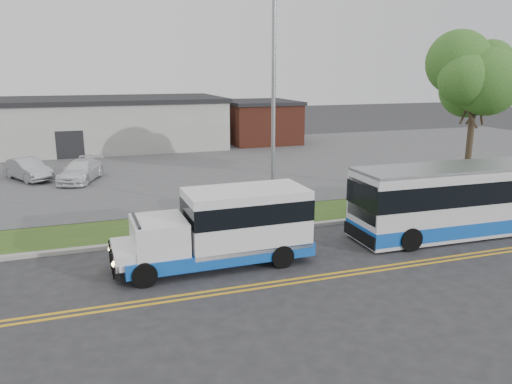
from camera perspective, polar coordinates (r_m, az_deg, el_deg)
name	(u,v)px	position (r m, az deg, el deg)	size (l,w,h in m)	color
ground	(226,245)	(19.55, -3.45, -6.08)	(140.00, 140.00, 0.00)	#28282B
lane_line_north	(259,284)	(16.14, 0.29, -10.48)	(70.00, 0.12, 0.01)	gold
lane_line_south	(262,288)	(15.88, 0.66, -10.90)	(70.00, 0.12, 0.01)	gold
curb	(219,235)	(20.53, -4.28, -4.89)	(80.00, 0.30, 0.15)	#9E9B93
verge	(208,223)	(22.20, -5.46, -3.53)	(80.00, 3.30, 0.10)	#2E531B
parking_lot	(161,166)	(35.69, -10.82, 2.91)	(80.00, 25.00, 0.10)	#4C4C4F
commercial_building	(70,124)	(44.97, -20.48, 7.25)	(25.40, 10.40, 4.35)	#9E9E99
brick_wing	(259,122)	(46.59, 0.40, 8.04)	(6.30, 7.30, 3.90)	brown
tree_east	(476,79)	(28.03, 23.86, 11.77)	(5.20, 5.20, 8.33)	#32251B
streetlight_near	(274,103)	(21.97, 2.08, 10.12)	(0.35, 1.53, 9.50)	gray
shuttle_bus	(228,225)	(17.37, -3.26, -3.78)	(6.91, 2.43, 2.62)	#104CB2
transit_bus	(472,199)	(22.44, 23.48, -0.71)	(10.47, 2.70, 2.89)	silver
parked_car_a	(28,169)	(33.36, -24.62, 2.38)	(1.39, 3.99, 1.32)	#9E9FA5
parked_car_b	(81,171)	(31.81, -19.39, 2.30)	(1.76, 4.33, 1.26)	white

